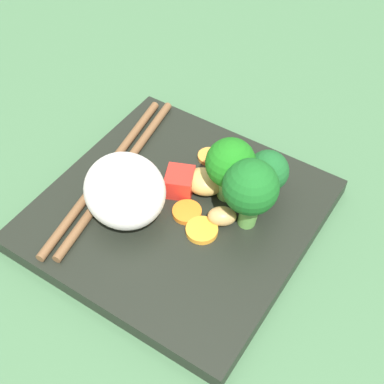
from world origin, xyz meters
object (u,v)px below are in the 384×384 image
carrot_slice_1 (188,211)px  chopstick_pair (110,174)px  square_plate (178,214)px  rice_mound (125,190)px  broccoli_floret_2 (268,172)px

carrot_slice_1 → chopstick_pair: size_ratio=0.12×
square_plate → rice_mound: 5.90cm
square_plate → rice_mound: size_ratio=2.97×
rice_mound → chopstick_pair: rice_mound is taller
carrot_slice_1 → chopstick_pair: bearing=5.2°
square_plate → broccoli_floret_2: size_ratio=4.39×
broccoli_floret_2 → chopstick_pair: broccoli_floret_2 is taller
square_plate → carrot_slice_1: size_ratio=8.78×
broccoli_floret_2 → rice_mound: bearing=44.2°
rice_mound → square_plate: bearing=-140.3°
square_plate → broccoli_floret_2: (-5.72, -6.05, 4.15)cm
square_plate → chopstick_pair: size_ratio=1.08×
rice_mound → broccoli_floret_2: (-9.26, -9.00, 0.46)cm
square_plate → broccoli_floret_2: bearing=-133.4°
chopstick_pair → broccoli_floret_2: bearing=104.3°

